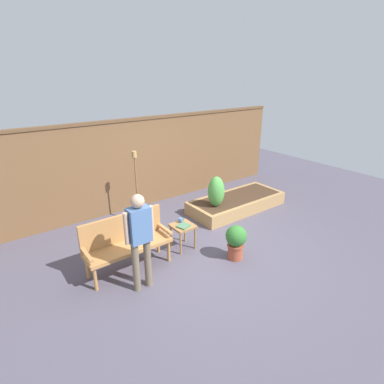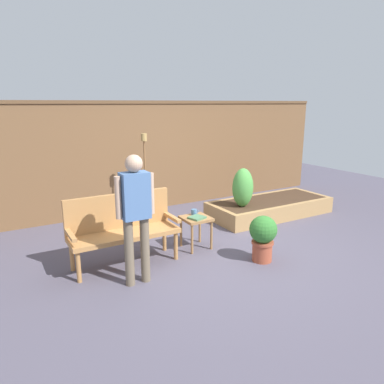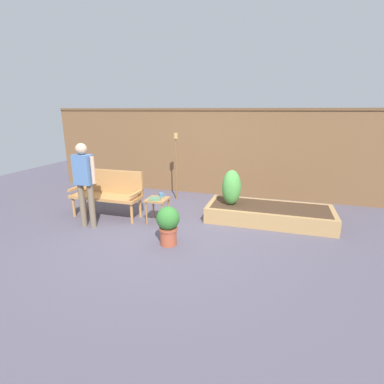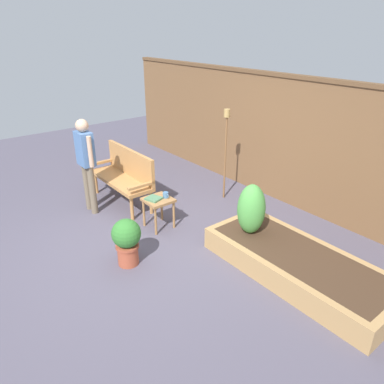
{
  "view_description": "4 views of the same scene",
  "coord_description": "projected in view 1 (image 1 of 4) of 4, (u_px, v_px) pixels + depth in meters",
  "views": [
    {
      "loc": [
        -3.21,
        -3.85,
        3.15
      ],
      "look_at": [
        0.11,
        0.63,
        0.94
      ],
      "focal_mm": 28.77,
      "sensor_mm": 36.0,
      "label": 1
    },
    {
      "loc": [
        -2.91,
        -3.99,
        2.12
      ],
      "look_at": [
        -0.12,
        0.8,
        0.74
      ],
      "focal_mm": 33.62,
      "sensor_mm": 36.0,
      "label": 2
    },
    {
      "loc": [
        1.83,
        -4.51,
        2.11
      ],
      "look_at": [
        0.3,
        0.57,
        0.6
      ],
      "focal_mm": 26.94,
      "sensor_mm": 36.0,
      "label": 3
    },
    {
      "loc": [
        3.85,
        -2.33,
        2.85
      ],
      "look_at": [
        0.44,
        0.38,
        0.86
      ],
      "focal_mm": 34.05,
      "sensor_mm": 36.0,
      "label": 4
    }
  ],
  "objects": [
    {
      "name": "shrub_near_bench",
      "position": [
        216.0,
        192.0,
        6.82
      ],
      "size": [
        0.37,
        0.37,
        0.7
      ],
      "color": "brown",
      "rests_on": "raised_planter_bed"
    },
    {
      "name": "garden_bench",
      "position": [
        126.0,
        239.0,
        5.12
      ],
      "size": [
        1.44,
        0.48,
        0.94
      ],
      "color": "#B77F47",
      "rests_on": "ground_plane"
    },
    {
      "name": "potted_boxwood",
      "position": [
        236.0,
        240.0,
        5.42
      ],
      "size": [
        0.38,
        0.38,
        0.64
      ],
      "color": "#A84C33",
      "rests_on": "ground_plane"
    },
    {
      "name": "cup_on_table",
      "position": [
        181.0,
        220.0,
        5.8
      ],
      "size": [
        0.12,
        0.09,
        0.09
      ],
      "color": "teal",
      "rests_on": "side_table"
    },
    {
      "name": "side_table",
      "position": [
        183.0,
        229.0,
        5.74
      ],
      "size": [
        0.4,
        0.4,
        0.48
      ],
      "color": "#9E7042",
      "rests_on": "ground_plane"
    },
    {
      "name": "book_on_table",
      "position": [
        184.0,
        226.0,
        5.64
      ],
      "size": [
        0.26,
        0.25,
        0.03
      ],
      "primitive_type": "cube",
      "rotation": [
        0.0,
        0.0,
        0.29
      ],
      "color": "#4C7A56",
      "rests_on": "side_table"
    },
    {
      "name": "person_by_bench",
      "position": [
        140.0,
        234.0,
        4.47
      ],
      "size": [
        0.47,
        0.2,
        1.56
      ],
      "color": "#70604C",
      "rests_on": "ground_plane"
    },
    {
      "name": "raised_planter_bed",
      "position": [
        236.0,
        203.0,
        7.48
      ],
      "size": [
        2.4,
        1.0,
        0.3
      ],
      "color": "#AD8451",
      "rests_on": "ground_plane"
    },
    {
      "name": "fence_back",
      "position": [
        139.0,
        163.0,
        7.35
      ],
      "size": [
        8.4,
        0.14,
        2.16
      ],
      "color": "brown",
      "rests_on": "ground_plane"
    },
    {
      "name": "ground_plane",
      "position": [
        207.0,
        249.0,
        5.81
      ],
      "size": [
        14.0,
        14.0,
        0.0
      ],
      "primitive_type": "plane",
      "color": "#514C5B"
    },
    {
      "name": "tiki_torch",
      "position": [
        136.0,
        174.0,
        6.52
      ],
      "size": [
        0.1,
        0.1,
        1.6
      ],
      "color": "brown",
      "rests_on": "ground_plane"
    }
  ]
}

